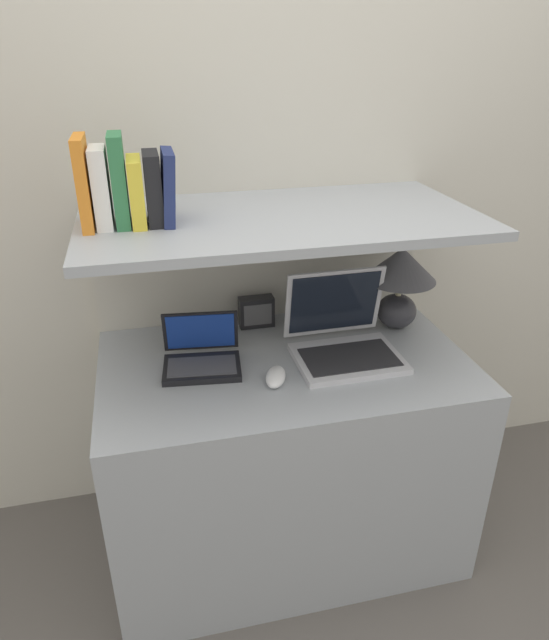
% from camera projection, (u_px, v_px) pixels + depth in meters
% --- Properties ---
extents(ground_plane, '(12.00, 12.00, 0.00)m').
position_uv_depth(ground_plane, '(310.00, 613.00, 1.87)').
color(ground_plane, '#56514C').
extents(wall_back, '(6.00, 0.05, 2.40)m').
position_uv_depth(wall_back, '(258.00, 196.00, 2.01)').
color(wall_back, beige).
rests_on(wall_back, ground_plane).
extents(desk, '(1.18, 0.70, 0.76)m').
position_uv_depth(desk, '(285.00, 454.00, 2.01)').
color(desk, '#999EA3').
rests_on(desk, ground_plane).
extents(back_riser, '(1.18, 0.04, 1.20)m').
position_uv_depth(back_riser, '(262.00, 350.00, 2.23)').
color(back_riser, beige).
rests_on(back_riser, ground_plane).
extents(shelf, '(1.18, 0.63, 0.03)m').
position_uv_depth(shelf, '(281.00, 219.00, 1.71)').
color(shelf, '#999EA3').
rests_on(shelf, back_riser).
extents(table_lamp, '(0.25, 0.25, 0.30)m').
position_uv_depth(table_lamp, '(400.00, 276.00, 1.98)').
color(table_lamp, '#2D2D33').
rests_on(table_lamp, desk).
extents(laptop_large, '(0.34, 0.31, 0.26)m').
position_uv_depth(laptop_large, '(343.00, 339.00, 1.86)').
color(laptop_large, silver).
rests_on(laptop_large, desk).
extents(laptop_small, '(0.26, 0.22, 0.16)m').
position_uv_depth(laptop_small, '(202.00, 356.00, 1.80)').
color(laptop_small, black).
rests_on(laptop_small, desk).
extents(computer_mouse, '(0.10, 0.13, 0.04)m').
position_uv_depth(computer_mouse, '(276.00, 377.00, 1.72)').
color(computer_mouse, white).
rests_on(computer_mouse, desk).
extents(router_box, '(0.12, 0.05, 0.11)m').
position_uv_depth(router_box, '(256.00, 312.00, 2.04)').
color(router_box, black).
rests_on(router_box, desk).
extents(book_orange, '(0.03, 0.16, 0.24)m').
position_uv_depth(book_orange, '(84.00, 183.00, 1.53)').
color(book_orange, orange).
rests_on(book_orange, shelf).
extents(book_white, '(0.04, 0.13, 0.21)m').
position_uv_depth(book_white, '(101.00, 188.00, 1.55)').
color(book_white, silver).
rests_on(book_white, shelf).
extents(book_green, '(0.04, 0.14, 0.25)m').
position_uv_depth(book_green, '(119.00, 181.00, 1.55)').
color(book_green, '#2D7042').
rests_on(book_green, shelf).
extents(book_yellow, '(0.04, 0.16, 0.18)m').
position_uv_depth(book_yellow, '(136.00, 192.00, 1.57)').
color(book_yellow, gold).
rests_on(book_yellow, shelf).
extents(book_black, '(0.04, 0.14, 0.20)m').
position_uv_depth(book_black, '(153.00, 188.00, 1.58)').
color(book_black, black).
rests_on(book_black, shelf).
extents(book_navy, '(0.04, 0.16, 0.20)m').
position_uv_depth(book_navy, '(168.00, 187.00, 1.59)').
color(book_navy, navy).
rests_on(book_navy, shelf).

